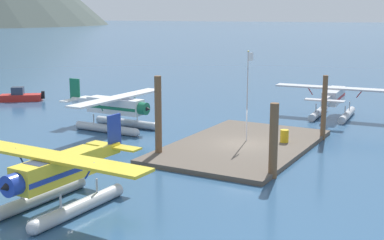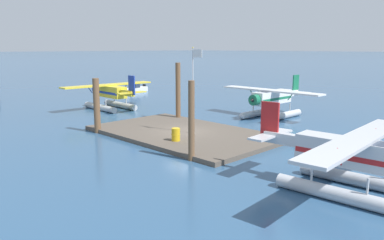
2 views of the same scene
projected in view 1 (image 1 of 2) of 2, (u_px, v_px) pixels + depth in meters
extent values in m
plane|color=#2D5175|center=(242.00, 148.00, 35.63)|extent=(1200.00, 1200.00, 0.00)
cube|color=brown|center=(242.00, 146.00, 35.60)|extent=(14.16, 8.57, 0.30)
cylinder|color=brown|center=(274.00, 141.00, 28.67)|extent=(0.49, 0.49, 4.26)
cylinder|color=brown|center=(324.00, 108.00, 37.57)|extent=(0.37, 0.37, 4.72)
cylinder|color=brown|center=(158.00, 117.00, 32.89)|extent=(0.44, 0.44, 5.24)
cylinder|color=silver|center=(247.00, 97.00, 35.80)|extent=(0.08, 0.08, 6.20)
cube|color=white|center=(251.00, 57.00, 35.64)|extent=(0.90, 0.03, 0.56)
sphere|color=gold|center=(248.00, 51.00, 35.17)|extent=(0.10, 0.10, 0.10)
cylinder|color=gold|center=(284.00, 136.00, 35.89)|extent=(0.58, 0.58, 0.88)
torus|color=gold|center=(284.00, 136.00, 35.89)|extent=(0.62, 0.62, 0.04)
cylinder|color=#B7BABF|center=(318.00, 113.00, 46.65)|extent=(5.63, 1.01, 0.64)
sphere|color=#B7BABF|center=(325.00, 108.00, 49.13)|extent=(0.64, 0.64, 0.64)
cylinder|color=#B7BABF|center=(347.00, 115.00, 45.61)|extent=(5.63, 1.01, 0.64)
sphere|color=#B7BABF|center=(352.00, 110.00, 48.09)|extent=(0.64, 0.64, 0.64)
cylinder|color=#B7BABF|center=(322.00, 103.00, 47.58)|extent=(0.10, 0.10, 0.70)
cylinder|color=#B7BABF|center=(316.00, 108.00, 45.45)|extent=(0.10, 0.10, 0.70)
cylinder|color=#B7BABF|center=(350.00, 105.00, 46.54)|extent=(0.10, 0.10, 0.70)
cylinder|color=#B7BABF|center=(345.00, 110.00, 44.41)|extent=(0.10, 0.10, 0.70)
cube|color=silver|center=(334.00, 96.00, 45.81)|extent=(4.87, 1.56, 1.20)
cube|color=#B21E1E|center=(333.00, 97.00, 45.83)|extent=(4.78, 1.57, 0.24)
cube|color=#283347|center=(336.00, 91.00, 46.70)|extent=(1.17, 1.12, 0.56)
cube|color=silver|center=(335.00, 88.00, 45.94)|extent=(2.09, 10.47, 0.14)
cylinder|color=#B21E1E|center=(310.00, 90.00, 46.92)|extent=(0.12, 0.63, 0.84)
cylinder|color=#B21E1E|center=(360.00, 93.00, 45.09)|extent=(0.12, 0.63, 0.84)
cylinder|color=#B21E1E|center=(339.00, 92.00, 48.20)|extent=(0.66, 1.00, 0.96)
cone|color=black|center=(340.00, 91.00, 48.60)|extent=(0.37, 0.38, 0.36)
cube|color=silver|center=(326.00, 100.00, 42.90)|extent=(2.22, 0.59, 0.56)
cube|color=#B21E1E|center=(325.00, 91.00, 41.94)|extent=(1.01, 0.19, 1.90)
cube|color=silver|center=(325.00, 100.00, 42.18)|extent=(1.01, 3.25, 0.10)
cylinder|color=#B7BABF|center=(80.00, 207.00, 23.83)|extent=(5.62, 0.79, 0.64)
sphere|color=#B7BABF|center=(34.00, 228.00, 21.47)|extent=(0.64, 0.64, 0.64)
cylinder|color=#B7BABF|center=(41.00, 197.00, 25.08)|extent=(5.62, 0.79, 0.64)
cylinder|color=#B7BABF|center=(61.00, 201.00, 22.69)|extent=(0.10, 0.10, 0.70)
cylinder|color=#B7BABF|center=(97.00, 186.00, 24.71)|extent=(0.10, 0.10, 0.70)
cylinder|color=#B7BABF|center=(21.00, 191.00, 23.93)|extent=(0.10, 0.10, 0.70)
cylinder|color=#B7BABF|center=(59.00, 177.00, 25.96)|extent=(0.10, 0.10, 0.70)
cube|color=yellow|center=(58.00, 169.00, 24.13)|extent=(4.83, 1.37, 1.20)
cube|color=#1E389E|center=(59.00, 171.00, 24.15)|extent=(4.74, 1.39, 0.24)
cube|color=#283347|center=(41.00, 168.00, 23.15)|extent=(1.13, 1.08, 0.56)
cube|color=yellow|center=(53.00, 157.00, 23.75)|extent=(1.68, 10.43, 0.14)
cylinder|color=#1E389E|center=(90.00, 171.00, 22.72)|extent=(0.10, 0.62, 0.84)
cylinder|color=#1E389E|center=(20.00, 157.00, 24.91)|extent=(0.10, 0.62, 0.84)
cylinder|color=#1E389E|center=(12.00, 185.00, 21.85)|extent=(0.63, 0.98, 0.96)
cone|color=black|center=(3.00, 188.00, 21.47)|extent=(0.36, 0.37, 0.36)
cube|color=yellow|center=(104.00, 151.00, 26.86)|extent=(2.21, 0.50, 0.56)
cube|color=#1E389E|center=(114.00, 132.00, 27.45)|extent=(1.00, 0.15, 1.90)
cube|color=yellow|center=(113.00, 146.00, 27.51)|extent=(0.89, 3.22, 0.10)
cylinder|color=#B7BABF|center=(125.00, 123.00, 42.30)|extent=(0.69, 5.61, 0.64)
sphere|color=#B7BABF|center=(154.00, 126.00, 40.95)|extent=(0.64, 0.64, 0.64)
cylinder|color=#B7BABF|center=(106.00, 129.00, 40.17)|extent=(0.69, 5.61, 0.64)
sphere|color=#B7BABF|center=(135.00, 133.00, 38.82)|extent=(0.64, 0.64, 0.64)
cylinder|color=#B7BABF|center=(137.00, 116.00, 41.59)|extent=(0.10, 0.10, 0.70)
cylinder|color=#B7BABF|center=(113.00, 113.00, 42.74)|extent=(0.10, 0.10, 0.70)
cylinder|color=#B7BABF|center=(118.00, 122.00, 39.45)|extent=(0.10, 0.10, 0.70)
cylinder|color=#B7BABF|center=(94.00, 119.00, 40.61)|extent=(0.10, 0.10, 0.70)
cube|color=white|center=(115.00, 106.00, 40.91)|extent=(1.28, 4.81, 1.20)
cube|color=#196B47|center=(115.00, 107.00, 40.93)|extent=(1.30, 4.72, 0.24)
cube|color=#283347|center=(126.00, 103.00, 40.32)|extent=(1.06, 1.11, 0.56)
cube|color=white|center=(118.00, 98.00, 40.63)|extent=(10.41, 1.50, 0.14)
cylinder|color=#196B47|center=(135.00, 98.00, 42.57)|extent=(0.62, 0.09, 0.84)
cylinder|color=#196B47|center=(100.00, 106.00, 38.82)|extent=(0.62, 0.09, 0.84)
cylinder|color=#196B47|center=(143.00, 109.00, 39.61)|extent=(0.97, 0.61, 0.96)
cone|color=black|center=(148.00, 109.00, 39.39)|extent=(0.36, 0.35, 0.36)
cube|color=white|center=(84.00, 101.00, 42.46)|extent=(0.46, 2.20, 0.56)
cube|color=#196B47|center=(75.00, 90.00, 42.72)|extent=(0.13, 1.00, 1.90)
cube|color=white|center=(76.00, 99.00, 42.82)|extent=(3.21, 0.83, 0.10)
cube|color=#B2231E|center=(21.00, 98.00, 54.93)|extent=(3.71, 4.26, 0.70)
sphere|color=#B2231E|center=(1.00, 98.00, 54.65)|extent=(0.70, 0.70, 0.70)
cube|color=#283347|center=(18.00, 91.00, 54.74)|extent=(1.60, 1.62, 0.80)
cube|color=black|center=(43.00, 95.00, 55.18)|extent=(0.48, 0.47, 0.80)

